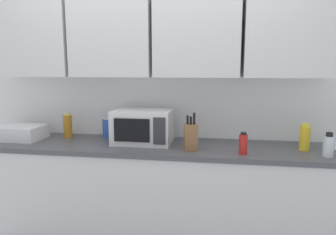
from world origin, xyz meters
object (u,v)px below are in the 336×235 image
Objects in this scene: bottle_red_sauce at (243,144)px; bottle_yellow_mustard at (305,138)px; dish_rack at (21,133)px; bottle_blue_cleaner at (107,128)px; microwave at (143,126)px; bottle_amber_vinegar at (68,126)px; bottle_clear_tall at (329,146)px; knife_block at (191,136)px.

bottle_red_sauce is 0.51m from bottle_yellow_mustard.
dish_rack is 2.34× the size of bottle_red_sauce.
bottle_red_sauce is 1.24m from bottle_blue_cleaner.
microwave is 1.26× the size of dish_rack.
dish_rack is 1.74× the size of bottle_amber_vinegar.
bottle_clear_tall is (2.12, -0.29, -0.02)m from bottle_amber_vinegar.
bottle_amber_vinegar is at bearing 167.70° from knife_block.
knife_block is 0.87m from bottle_yellow_mustard.
bottle_blue_cleaner is at bearing 162.15° from bottle_red_sauce.
bottle_yellow_mustard reaches higher than bottle_blue_cleaner.
bottle_yellow_mustard is at bearing -3.90° from bottle_amber_vinegar.
bottle_amber_vinegar is at bearing -169.91° from bottle_blue_cleaner.
bottle_amber_vinegar is (-0.72, 0.08, -0.04)m from microwave.
dish_rack is 2.16× the size of bottle_clear_tall.
knife_block is 1.78× the size of bottle_red_sauce.
bottle_yellow_mustard is at bearing -6.88° from bottle_blue_cleaner.
knife_block is at bearing -21.71° from microwave.
bottle_amber_vinegar is (0.38, 0.13, 0.04)m from dish_rack.
bottle_red_sauce is (0.39, -0.07, -0.03)m from knife_block.
dish_rack is 1.92m from bottle_red_sauce.
microwave reaches higher than bottle_yellow_mustard.
knife_block is 1.17m from bottle_amber_vinegar.
bottle_clear_tall is (0.59, 0.03, 0.00)m from bottle_red_sauce.
dish_rack is 2.38m from bottle_yellow_mustard.
bottle_amber_vinegar is at bearing 19.42° from dish_rack.
bottle_blue_cleaner is (-1.18, 0.38, 0.01)m from bottle_red_sauce.
bottle_amber_vinegar is (-1.53, 0.32, 0.03)m from bottle_red_sauce.
microwave is 0.45m from knife_block.
dish_rack is 1.82× the size of bottle_yellow_mustard.
microwave is at bearing 158.29° from knife_block.
dish_rack is 1.52m from knife_block.
bottle_amber_vinegar is at bearing 176.10° from bottle_yellow_mustard.
bottle_yellow_mustard is at bearing 128.26° from bottle_clear_tall.
microwave is 2.62× the size of bottle_blue_cleaner.
microwave is at bearing -6.51° from bottle_amber_vinegar.
dish_rack is at bearing -164.98° from bottle_blue_cleaner.
bottle_amber_vinegar is (-0.35, -0.06, 0.02)m from bottle_blue_cleaner.
microwave is at bearing 177.59° from bottle_yellow_mustard.
bottle_yellow_mustard is (0.86, 0.11, -0.00)m from knife_block.
bottle_yellow_mustard is (0.47, 0.18, 0.02)m from bottle_red_sauce.
bottle_blue_cleaner is 0.88× the size of bottle_yellow_mustard.
bottle_blue_cleaner reaches higher than bottle_red_sauce.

